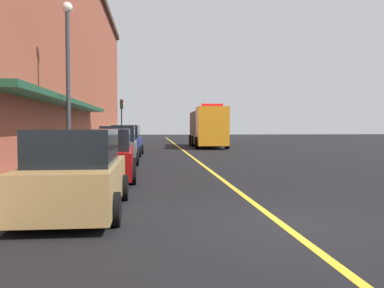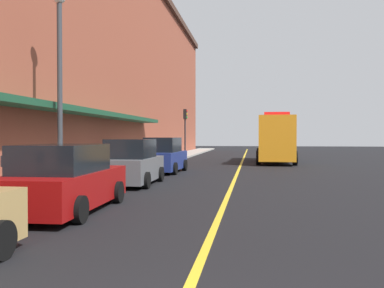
# 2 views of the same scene
# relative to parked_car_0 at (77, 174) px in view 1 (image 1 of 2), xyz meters

# --- Properties ---
(ground_plane) EXTENTS (112.00, 112.00, 0.00)m
(ground_plane) POSITION_rel_parked_car_0_xyz_m (4.04, 23.58, -0.83)
(ground_plane) COLOR black
(sidewalk_left) EXTENTS (2.40, 70.00, 0.15)m
(sidewalk_left) POSITION_rel_parked_car_0_xyz_m (-2.16, 23.58, -0.76)
(sidewalk_left) COLOR #9E9B93
(sidewalk_left) RESTS_ON ground
(lane_center_stripe) EXTENTS (0.16, 70.00, 0.01)m
(lane_center_stripe) POSITION_rel_parked_car_0_xyz_m (4.04, 23.58, -0.83)
(lane_center_stripe) COLOR gold
(lane_center_stripe) RESTS_ON ground
(brick_building_left) EXTENTS (11.74, 64.00, 15.26)m
(brick_building_left) POSITION_rel_parked_car_0_xyz_m (-8.64, 22.57, 6.80)
(brick_building_left) COLOR brown
(brick_building_left) RESTS_ON ground
(parked_car_0) EXTENTS (2.02, 4.42, 1.79)m
(parked_car_0) POSITION_rel_parked_car_0_xyz_m (0.00, 0.00, 0.00)
(parked_car_0) COLOR #A5844C
(parked_car_0) RESTS_ON ground
(parked_car_1) EXTENTS (2.23, 4.76, 1.76)m
(parked_car_1) POSITION_rel_parked_car_0_xyz_m (0.01, 5.57, -0.01)
(parked_car_1) COLOR maroon
(parked_car_1) RESTS_ON ground
(parked_car_2) EXTENTS (2.04, 4.14, 1.85)m
(parked_car_2) POSITION_rel_parked_car_0_xyz_m (0.00, 11.62, 0.02)
(parked_car_2) COLOR #595B60
(parked_car_2) RESTS_ON ground
(parked_car_3) EXTENTS (2.10, 4.22, 1.91)m
(parked_car_3) POSITION_rel_parked_car_0_xyz_m (0.06, 17.37, 0.05)
(parked_car_3) COLOR navy
(parked_car_3) RESTS_ON ground
(utility_truck) EXTENTS (2.90, 9.17, 3.62)m
(utility_truck) POSITION_rel_parked_car_0_xyz_m (6.53, 27.17, 0.89)
(utility_truck) COLOR orange
(utility_truck) RESTS_ON ground
(parking_meter_0) EXTENTS (0.14, 0.18, 1.33)m
(parking_meter_0) POSITION_rel_parked_car_0_xyz_m (-1.31, 1.03, 0.22)
(parking_meter_0) COLOR #4C4C51
(parking_meter_0) RESTS_ON sidewalk_left
(parking_meter_1) EXTENTS (0.14, 0.18, 1.33)m
(parking_meter_1) POSITION_rel_parked_car_0_xyz_m (-1.31, 11.62, 0.22)
(parking_meter_1) COLOR #4C4C51
(parking_meter_1) RESTS_ON sidewalk_left
(parking_meter_2) EXTENTS (0.14, 0.18, 1.33)m
(parking_meter_2) POSITION_rel_parked_car_0_xyz_m (-1.31, 5.00, 0.22)
(parking_meter_2) COLOR #4C4C51
(parking_meter_2) RESTS_ON sidewalk_left
(street_lamp_left) EXTENTS (0.44, 0.44, 6.94)m
(street_lamp_left) POSITION_rel_parked_car_0_xyz_m (-1.91, 9.20, 3.56)
(street_lamp_left) COLOR #33383D
(street_lamp_left) RESTS_ON sidewalk_left
(traffic_light_near) EXTENTS (0.38, 0.36, 4.30)m
(traffic_light_near) POSITION_rel_parked_car_0_xyz_m (-1.25, 32.50, 2.32)
(traffic_light_near) COLOR #232326
(traffic_light_near) RESTS_ON sidewalk_left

